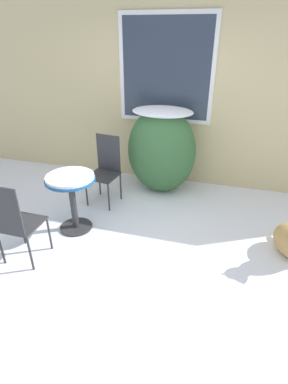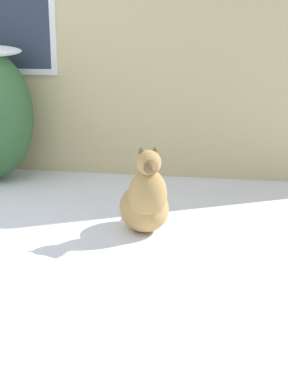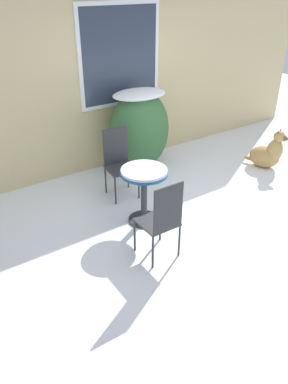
{
  "view_description": "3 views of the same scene",
  "coord_description": "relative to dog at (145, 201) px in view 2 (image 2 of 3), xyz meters",
  "views": [
    {
      "loc": [
        0.87,
        -2.47,
        2.28
      ],
      "look_at": [
        0.0,
        0.6,
        0.55
      ],
      "focal_mm": 28.0,
      "sensor_mm": 36.0,
      "label": 1
    },
    {
      "loc": [
        2.45,
        -3.6,
        1.61
      ],
      "look_at": [
        1.75,
        0.6,
        0.3
      ],
      "focal_mm": 55.0,
      "sensor_mm": 36.0,
      "label": 2
    },
    {
      "loc": [
        -3.19,
        -3.03,
        2.8
      ],
      "look_at": [
        -0.86,
        0.39,
        0.43
      ],
      "focal_mm": 35.0,
      "sensor_mm": 36.0,
      "label": 3
    }
  ],
  "objects": [
    {
      "name": "dog",
      "position": [
        0.0,
        0.0,
        0.0
      ],
      "size": [
        0.52,
        0.69,
        0.69
      ],
      "rotation": [
        0.0,
        0.0,
        0.34
      ],
      "color": "tan",
      "rests_on": "ground_plane"
    }
  ]
}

